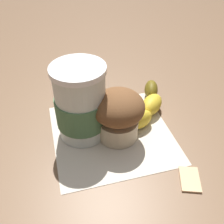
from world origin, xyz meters
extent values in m
plane|color=brown|center=(0.00, 0.00, 0.00)|extent=(3.00, 3.00, 0.00)
cube|color=beige|center=(0.00, 0.00, 0.00)|extent=(0.26, 0.26, 0.00)
cylinder|color=silver|center=(-0.05, 0.03, 0.07)|extent=(0.09, 0.09, 0.14)
cylinder|color=white|center=(-0.05, 0.03, 0.14)|extent=(0.10, 0.10, 0.01)
cylinder|color=#4C754C|center=(-0.05, 0.03, 0.06)|extent=(0.10, 0.10, 0.06)
cylinder|color=beige|center=(0.01, -0.01, 0.02)|extent=(0.08, 0.08, 0.04)
ellipsoid|color=brown|center=(0.01, -0.01, 0.07)|extent=(0.10, 0.10, 0.06)
ellipsoid|color=gold|center=(0.06, -0.01, 0.02)|extent=(0.06, 0.04, 0.04)
ellipsoid|color=gold|center=(0.11, 0.03, 0.02)|extent=(0.08, 0.07, 0.04)
ellipsoid|color=brown|center=(0.13, 0.08, 0.02)|extent=(0.05, 0.06, 0.04)
cube|color=#E0B27F|center=(0.07, -0.15, 0.00)|extent=(0.05, 0.06, 0.01)
camera|label=1|loc=(-0.15, -0.35, 0.36)|focal=42.00mm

